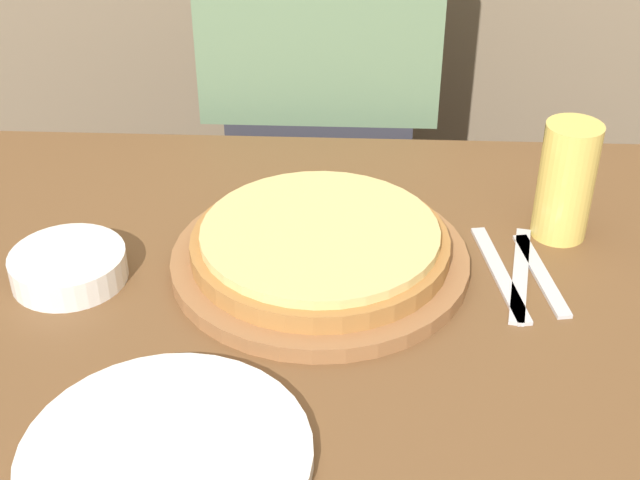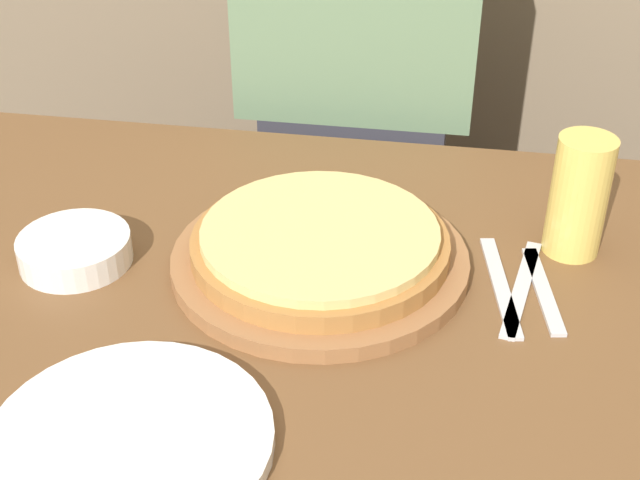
{
  "view_description": "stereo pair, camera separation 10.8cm",
  "coord_description": "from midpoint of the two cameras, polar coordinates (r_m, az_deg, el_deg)",
  "views": [
    {
      "loc": [
        0.08,
        -0.82,
        1.39
      ],
      "look_at": [
        0.04,
        0.09,
        0.79
      ],
      "focal_mm": 50.0,
      "sensor_mm": 36.0,
      "label": 1
    },
    {
      "loc": [
        0.19,
        -0.8,
        1.39
      ],
      "look_at": [
        0.04,
        0.09,
        0.79
      ],
      "focal_mm": 50.0,
      "sensor_mm": 36.0,
      "label": 2
    }
  ],
  "objects": [
    {
      "name": "dinner_knife",
      "position": [
        1.1,
        9.99,
        -2.24
      ],
      "size": [
        0.05,
        0.2,
        0.0
      ],
      "color": "silver",
      "rests_on": "dining_table"
    },
    {
      "name": "pizza_on_board",
      "position": [
        1.09,
        -2.84,
        -0.74
      ],
      "size": [
        0.37,
        0.37,
        0.06
      ],
      "color": "#99663D",
      "rests_on": "dining_table"
    },
    {
      "name": "diner_person",
      "position": [
        1.61,
        -1.88,
        6.71
      ],
      "size": [
        0.39,
        0.2,
        1.36
      ],
      "color": "#33333D",
      "rests_on": "ground_plane"
    },
    {
      "name": "fork",
      "position": [
        1.1,
        8.69,
        -2.21
      ],
      "size": [
        0.05,
        0.2,
        0.0
      ],
      "color": "silver",
      "rests_on": "dining_table"
    },
    {
      "name": "side_bowl",
      "position": [
        1.13,
        -18.47,
        -1.7
      ],
      "size": [
        0.14,
        0.14,
        0.04
      ],
      "color": "white",
      "rests_on": "dining_table"
    },
    {
      "name": "beer_glass",
      "position": [
        1.15,
        12.97,
        3.91
      ],
      "size": [
        0.07,
        0.07,
        0.16
      ],
      "color": "#E5C65B",
      "rests_on": "dining_table"
    },
    {
      "name": "dinner_plate",
      "position": [
        0.87,
        -13.45,
        -13.49
      ],
      "size": [
        0.28,
        0.28,
        0.02
      ],
      "color": "white",
      "rests_on": "dining_table"
    },
    {
      "name": "spoon",
      "position": [
        1.1,
        11.27,
        -2.27
      ],
      "size": [
        0.05,
        0.17,
        0.0
      ],
      "color": "silver",
      "rests_on": "dining_table"
    }
  ]
}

